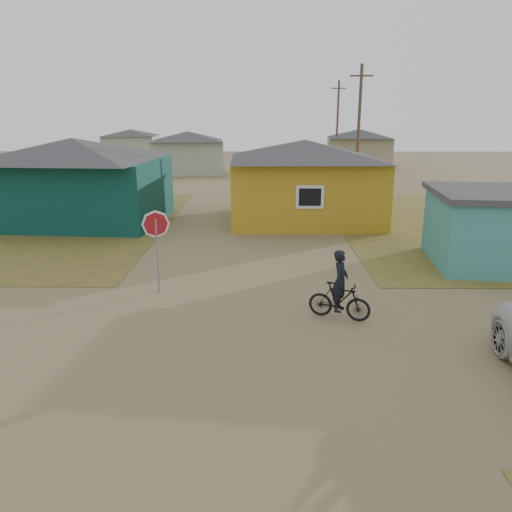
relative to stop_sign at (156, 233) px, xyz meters
The scene contains 10 objects.
ground 4.79m from the stop_sign, 54.18° to the right, with size 120.00×120.00×0.00m, color olive.
house_teal 11.53m from the stop_sign, 120.80° to the left, with size 8.93×7.08×4.00m.
house_yellow 11.58m from the stop_sign, 63.91° to the left, with size 7.72×6.76×3.90m.
house_pale_west 30.59m from the stop_sign, 96.39° to the left, with size 7.04×6.15×3.60m.
house_beige_east 38.52m from the stop_sign, 70.92° to the left, with size 6.95×6.05×3.60m.
house_pale_north 43.91m from the stop_sign, 105.05° to the left, with size 6.28×5.81×3.40m.
utility_pole_near 20.66m from the stop_sign, 63.70° to the left, with size 1.40×0.20×8.00m.
utility_pole_far 35.93m from the stop_sign, 73.65° to the left, with size 1.40×0.20×8.00m.
stop_sign is the anchor object (origin of this frame).
cyclist 5.49m from the stop_sign, 20.72° to the right, with size 1.67×1.02×1.83m.
Camera 1 is at (0.42, -10.28, 5.12)m, focal length 35.00 mm.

